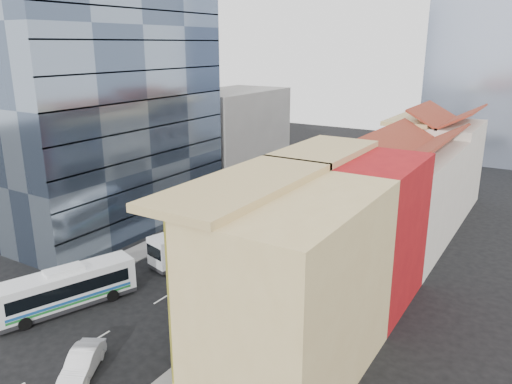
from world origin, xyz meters
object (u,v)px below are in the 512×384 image
Objects in this scene: bus_left_near at (66,288)px; sedan_right at (82,363)px; bus_right at (217,286)px; shophouse_tan at (295,290)px; bus_left_far at (202,240)px; office_tower at (108,97)px.

bus_left_near is 2.33× the size of sedan_right.
bus_right is at bearing 47.43° from sedan_right.
shophouse_tan is 2.94× the size of sedan_right.
shophouse_tan is 1.11× the size of bus_right.
sedan_right is (7.86, -5.00, -0.99)m from bus_left_near.
bus_left_far reaches higher than bus_left_near.
bus_left_near is at bearing -168.18° from bus_right.
office_tower reaches higher than sedan_right.
office_tower is 23.91m from bus_left_near.
shophouse_tan is 20.58m from bus_left_far.
sedan_right is at bearing -61.15° from bus_left_far.
office_tower reaches higher than shophouse_tan.
office_tower is at bearing 135.90° from bus_right.
sedan_right is at bearing -13.56° from bus_left_near.
bus_left_far is at bearing 114.38° from bus_right.
office_tower reaches higher than bus_left_near.
bus_left_near is at bearing -87.80° from bus_left_far.
bus_left_far is 19.55m from sedan_right.
shophouse_tan is 0.47× the size of office_tower.
bus_left_near is 0.98× the size of bus_left_far.
office_tower is 2.65× the size of bus_left_far.
shophouse_tan is at bearing 1.86° from sedan_right.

